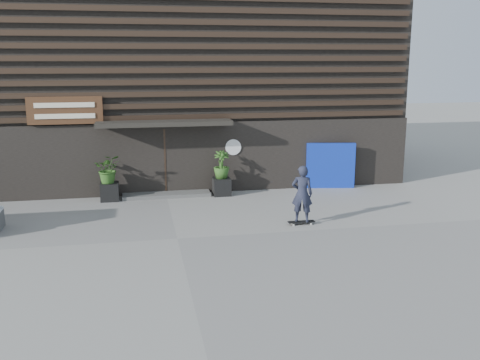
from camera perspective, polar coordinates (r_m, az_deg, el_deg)
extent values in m
plane|color=gray|center=(14.39, -6.67, -6.19)|extent=(80.00, 80.00, 0.00)
cube|color=#4D4D4A|center=(18.78, -7.79, -1.53)|extent=(3.00, 0.80, 0.12)
cube|color=black|center=(18.53, -13.65, -1.21)|extent=(0.60, 0.60, 0.60)
imported|color=#2D591E|center=(18.36, -13.77, 1.16)|extent=(0.86, 0.75, 0.96)
cube|color=black|center=(18.73, -1.96, -0.70)|extent=(0.60, 0.60, 0.60)
imported|color=#2D591E|center=(18.56, -1.98, 1.64)|extent=(0.54, 0.54, 0.96)
cube|color=#0C249E|center=(19.93, 9.57, 1.51)|extent=(1.77, 0.44, 1.67)
cube|color=black|center=(23.62, -8.89, 11.00)|extent=(18.00, 10.00, 8.00)
cube|color=black|center=(18.86, -7.96, 2.23)|extent=(18.00, 0.12, 2.50)
cube|color=#38281E|center=(18.60, -8.08, 6.59)|extent=(17.60, 0.08, 0.18)
cube|color=#38281E|center=(18.56, -8.12, 7.79)|extent=(17.60, 0.08, 0.18)
cube|color=#38281E|center=(18.53, -8.16, 9.00)|extent=(17.60, 0.08, 0.18)
cube|color=#38281E|center=(18.51, -8.20, 10.21)|extent=(17.60, 0.08, 0.18)
cube|color=#38281E|center=(18.50, -8.24, 11.43)|extent=(17.60, 0.08, 0.18)
cube|color=#38281E|center=(18.50, -8.28, 12.64)|extent=(17.60, 0.08, 0.18)
cube|color=#38281E|center=(18.50, -8.32, 13.86)|extent=(17.60, 0.08, 0.18)
cube|color=#38281E|center=(18.51, -8.36, 15.07)|extent=(17.60, 0.08, 0.18)
cube|color=#38281E|center=(18.53, -8.40, 16.28)|extent=(17.60, 0.08, 0.18)
cube|color=#38281E|center=(18.56, -8.44, 17.49)|extent=(17.60, 0.08, 0.18)
cube|color=black|center=(18.24, -8.00, 6.00)|extent=(4.50, 1.00, 0.15)
cube|color=black|center=(19.04, -7.98, 2.02)|extent=(2.40, 0.30, 2.30)
cube|color=#38281E|center=(18.86, -7.95, 1.92)|extent=(0.06, 0.10, 2.30)
cube|color=#472B19|center=(18.60, -18.06, 7.03)|extent=(2.40, 0.10, 0.90)
cube|color=beige|center=(18.51, -18.13, 7.56)|extent=(1.90, 0.02, 0.16)
cube|color=beige|center=(18.55, -18.05, 6.45)|extent=(1.90, 0.02, 0.16)
cylinder|color=white|center=(19.00, -0.72, 3.49)|extent=(0.56, 0.03, 0.56)
cube|color=black|center=(15.55, 6.52, -4.41)|extent=(0.78, 0.20, 0.02)
cylinder|color=#B2B3AE|center=(15.40, 5.70, -4.78)|extent=(0.06, 0.03, 0.06)
cylinder|color=#AEAFAA|center=(15.59, 5.49, -4.57)|extent=(0.06, 0.03, 0.06)
cylinder|color=#B7B8B2|center=(15.56, 7.54, -4.65)|extent=(0.06, 0.03, 0.06)
cylinder|color=beige|center=(15.74, 7.31, -4.44)|extent=(0.06, 0.03, 0.06)
imported|color=#1A1E2F|center=(15.33, 6.60, -1.45)|extent=(0.69, 0.56, 1.63)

